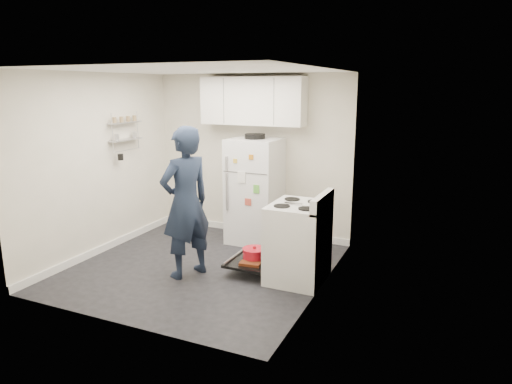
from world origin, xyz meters
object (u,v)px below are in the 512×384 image
at_px(electric_range, 297,243).
at_px(person, 186,203).
at_px(open_oven_door, 254,257).
at_px(refrigerator, 255,190).

distance_m(electric_range, person, 1.44).
xyz_separation_m(open_oven_door, person, (-0.71, -0.42, 0.74)).
relative_size(electric_range, open_oven_door, 1.52).
bearing_deg(person, refrigerator, -165.17).
bearing_deg(refrigerator, electric_range, -46.32).
xyz_separation_m(electric_range, open_oven_door, (-0.58, -0.01, -0.28)).
bearing_deg(open_oven_door, electric_range, 0.50).
xyz_separation_m(refrigerator, person, (-0.24, -1.53, 0.14)).
distance_m(electric_range, refrigerator, 1.55).
xyz_separation_m(electric_range, refrigerator, (-1.05, 1.10, 0.32)).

